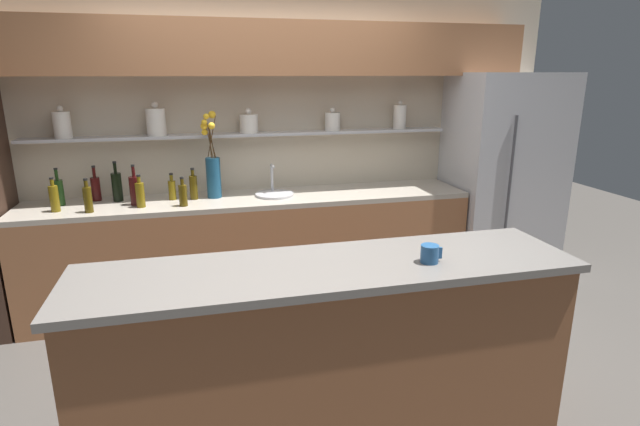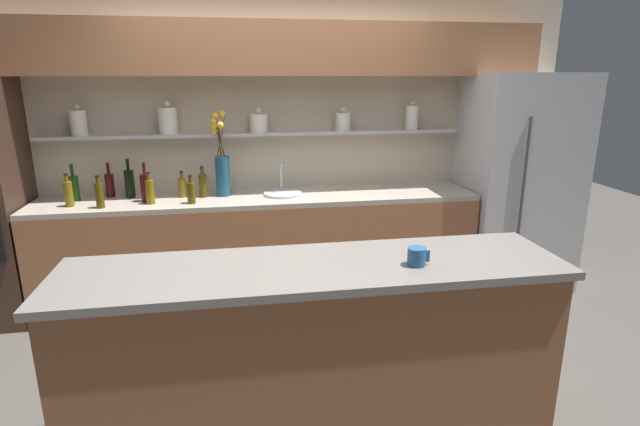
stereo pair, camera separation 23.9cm
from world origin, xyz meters
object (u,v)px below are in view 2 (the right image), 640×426
object	(u,v)px
bottle_wine_0	(130,183)
bottle_oil_4	(182,187)
bottle_oil_3	(203,185)
sink_fixture	(283,192)
bottle_oil_7	(99,195)
bottle_oil_8	(150,191)
bottle_oil_2	(191,192)
bottle_oil_6	(68,193)
coffee_mug	(417,257)
refrigerator	(517,183)
bottle_wine_5	(146,187)
bottle_wine_9	(74,188)
bottle_wine_1	(110,184)
flower_vase	(222,167)

from	to	relation	value
bottle_wine_0	bottle_oil_4	size ratio (longest dim) A/B	1.47
bottle_oil_3	sink_fixture	bearing A→B (deg)	-2.45
bottle_oil_7	bottle_oil_8	distance (m)	0.36
sink_fixture	bottle_wine_0	distance (m)	1.24
bottle_oil_2	bottle_oil_6	distance (m)	0.91
coffee_mug	sink_fixture	bearing A→B (deg)	103.06
bottle_oil_2	bottle_oil_4	distance (m)	0.24
refrigerator	coffee_mug	distance (m)	2.52
bottle_wine_5	bottle_wine_9	bearing A→B (deg)	167.73
bottle_wine_1	bottle_oil_6	world-z (taller)	bottle_wine_1
bottle_wine_5	bottle_oil_8	world-z (taller)	bottle_wine_5
bottle_wine_0	bottle_wine_1	bearing A→B (deg)	161.97
bottle_wine_1	bottle_oil_2	world-z (taller)	bottle_wine_1
bottle_oil_6	coffee_mug	bearing A→B (deg)	-41.35
flower_vase	bottle_oil_2	world-z (taller)	flower_vase
bottle_oil_4	bottle_oil_6	distance (m)	0.84
bottle_oil_7	refrigerator	bearing A→B (deg)	2.32
bottle_oil_3	flower_vase	bearing A→B (deg)	8.39
bottle_oil_7	bottle_wine_5	bearing A→B (deg)	25.15
refrigerator	bottle_oil_6	xyz separation A→B (m)	(-3.75, -0.06, 0.07)
bottle_wine_0	bottle_oil_2	size ratio (longest dim) A/B	1.41
bottle_wine_1	bottle_oil_6	xyz separation A→B (m)	(-0.24, -0.28, 0.00)
refrigerator	bottle_wine_0	size ratio (longest dim) A/B	5.99
flower_vase	refrigerator	bearing A→B (deg)	-2.20
bottle_oil_2	bottle_oil_7	size ratio (longest dim) A/B	0.90
sink_fixture	bottle_wine_0	bearing A→B (deg)	174.56
sink_fixture	bottle_wine_5	size ratio (longest dim) A/B	1.01
sink_fixture	bottle_oil_4	world-z (taller)	sink_fixture
bottle_wine_9	coffee_mug	bearing A→B (deg)	-43.96
bottle_wine_5	bottle_oil_8	xyz separation A→B (m)	(0.04, -0.08, -0.02)
bottle_oil_3	bottle_wine_0	bearing A→B (deg)	171.28
sink_fixture	bottle_wine_1	distance (m)	1.41
flower_vase	bottle_wine_5	bearing A→B (deg)	-170.96
bottle_oil_7	bottle_wine_9	size ratio (longest dim) A/B	0.86
bottle_wine_0	bottle_wine_9	size ratio (longest dim) A/B	1.09
bottle_wine_0	bottle_oil_6	xyz separation A→B (m)	(-0.40, -0.22, -0.02)
bottle_wine_5	bottle_wine_9	world-z (taller)	bottle_wine_5
sink_fixture	bottle_oil_7	world-z (taller)	bottle_oil_7
bottle_oil_7	bottle_oil_8	world-z (taller)	same
sink_fixture	bottle_wine_1	bearing A→B (deg)	173.01
bottle_wine_0	bottle_wine_1	xyz separation A→B (m)	(-0.17, 0.05, -0.02)
bottle_oil_8	bottle_wine_9	xyz separation A→B (m)	(-0.61, 0.21, 0.01)
bottle_oil_6	bottle_oil_3	bearing A→B (deg)	7.69
flower_vase	bottle_oil_2	bearing A→B (deg)	-137.25
bottle_oil_8	coffee_mug	bearing A→B (deg)	-50.64
bottle_oil_8	bottle_wine_9	size ratio (longest dim) A/B	0.86
bottle_wine_1	bottle_oil_6	size ratio (longest dim) A/B	1.10
refrigerator	bottle_oil_4	distance (m)	2.92
bottle_oil_8	sink_fixture	bearing A→B (deg)	6.97
sink_fixture	bottle_oil_3	distance (m)	0.65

